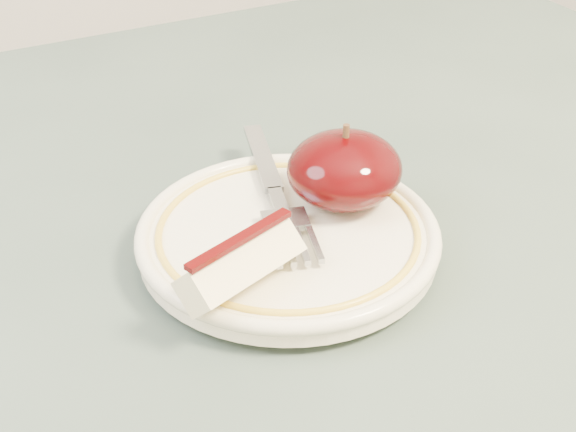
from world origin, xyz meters
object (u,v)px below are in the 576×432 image
plate (288,236)px  table (350,385)px  apple_half (344,169)px  fork (275,191)px

plate → table: bearing=-57.0°
table → plate: bearing=123.0°
apple_half → fork: size_ratio=0.44×
table → fork: bearing=101.5°
table → fork: fork is taller
plate → fork: 0.04m
fork → apple_half: bearing=-105.2°
fork → table: bearing=-151.8°
table → plate: 0.11m
apple_half → fork: 0.05m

